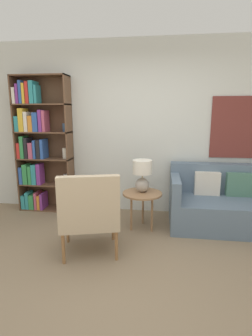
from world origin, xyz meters
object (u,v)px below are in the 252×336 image
at_px(armchair, 89,211).
at_px(table_lamp, 142,173).
at_px(bookshelf, 37,145).
at_px(couch, 240,204).
at_px(side_table, 142,196).

distance_m(armchair, table_lamp, 1.02).
height_order(armchair, table_lamp, table_lamp).
bearing_deg(bookshelf, table_lamp, -15.84).
height_order(bookshelf, couch, bookshelf).
bearing_deg(couch, armchair, -150.31).
bearing_deg(armchair, table_lamp, 58.52).
xyz_separation_m(couch, side_table, (-1.37, -0.28, 0.15)).
bearing_deg(couch, table_lamp, -170.32).
relative_size(bookshelf, armchair, 2.24).
distance_m(bookshelf, couch, 3.22).
relative_size(bookshelf, side_table, 3.98).
height_order(bookshelf, armchair, bookshelf).
bearing_deg(bookshelf, side_table, -17.00).
xyz_separation_m(couch, table_lamp, (-1.38, -0.24, 0.46)).
relative_size(armchair, couch, 0.49).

